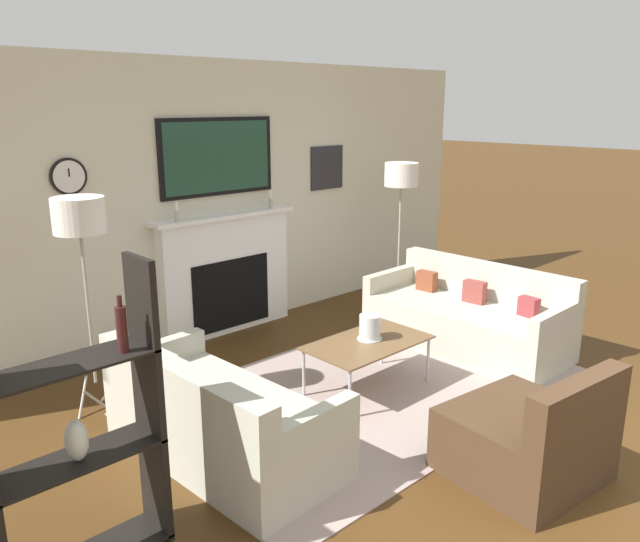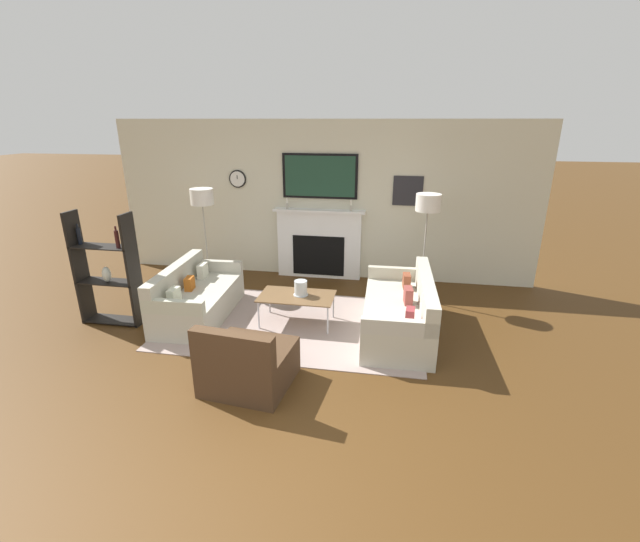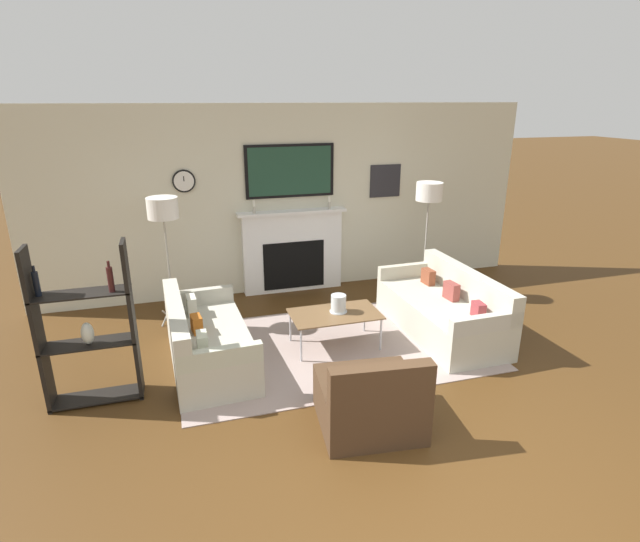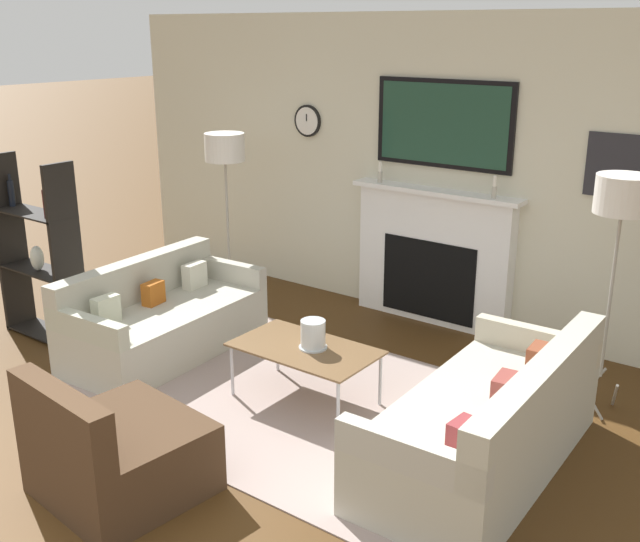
# 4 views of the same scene
# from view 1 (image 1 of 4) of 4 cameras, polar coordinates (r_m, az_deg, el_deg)

# --- Properties ---
(fireplace_wall) EXTENTS (7.34, 0.28, 2.70)m
(fireplace_wall) POSITION_cam_1_polar(r_m,az_deg,el_deg) (6.34, -9.25, 5.36)
(fireplace_wall) COLOR beige
(fireplace_wall) RESTS_ON ground_plane
(area_rug) EXTENTS (3.49, 2.17, 0.01)m
(area_rug) POSITION_cam_1_polar(r_m,az_deg,el_deg) (5.22, 4.21, -10.84)
(area_rug) COLOR gray
(area_rug) RESTS_ON ground_plane
(couch_left) EXTENTS (0.89, 1.72, 0.75)m
(couch_left) POSITION_cam_1_polar(r_m,az_deg,el_deg) (4.26, -9.32, -13.30)
(couch_left) COLOR #B8B6A3
(couch_left) RESTS_ON ground_plane
(couch_right) EXTENTS (0.90, 1.90, 0.78)m
(couch_right) POSITION_cam_1_polar(r_m,az_deg,el_deg) (6.18, 13.38, -4.28)
(couch_right) COLOR #B8B6A3
(couch_right) RESTS_ON ground_plane
(armchair) EXTENTS (0.94, 0.91, 0.77)m
(armchair) POSITION_cam_1_polar(r_m,az_deg,el_deg) (4.23, 18.57, -14.39)
(armchair) COLOR #46301E
(armchair) RESTS_ON ground_plane
(coffee_table) EXTENTS (1.02, 0.59, 0.42)m
(coffee_table) POSITION_cam_1_polar(r_m,az_deg,el_deg) (5.10, 4.40, -6.74)
(coffee_table) COLOR brown
(coffee_table) RESTS_ON ground_plane
(hurricane_candle) EXTENTS (0.20, 0.20, 0.21)m
(hurricane_candle) POSITION_cam_1_polar(r_m,az_deg,el_deg) (5.11, 4.58, -5.28)
(hurricane_candle) COLOR silver
(hurricane_candle) RESTS_ON coffee_table
(floor_lamp_left) EXTENTS (0.37, 0.37, 1.66)m
(floor_lamp_left) POSITION_cam_1_polar(r_m,az_deg,el_deg) (4.71, -21.16, 4.44)
(floor_lamp_left) COLOR #9E998E
(floor_lamp_left) RESTS_ON ground_plane
(floor_lamp_right) EXTENTS (0.36, 0.36, 1.68)m
(floor_lamp_right) POSITION_cam_1_polar(r_m,az_deg,el_deg) (6.83, 7.45, 8.49)
(floor_lamp_right) COLOR #9E998E
(floor_lamp_right) RESTS_ON ground_plane
(shelf_unit) EXTENTS (0.84, 0.28, 1.56)m
(shelf_unit) POSITION_cam_1_polar(r_m,az_deg,el_deg) (3.33, -21.59, -13.71)
(shelf_unit) COLOR black
(shelf_unit) RESTS_ON ground_plane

